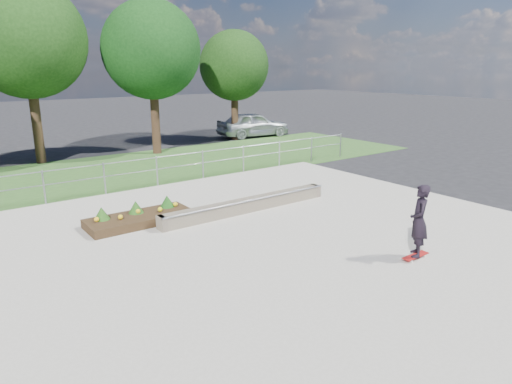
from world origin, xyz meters
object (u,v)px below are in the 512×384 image
(parked_car, at_px, (253,124))
(skateboarder, at_px, (419,221))
(grind_ledge, at_px, (247,205))
(planter_bed, at_px, (139,217))

(parked_car, bearing_deg, skateboarder, 162.08)
(grind_ledge, distance_m, parked_car, 16.17)
(grind_ledge, bearing_deg, parked_car, 53.02)
(skateboarder, xyz_separation_m, parked_car, (8.67, 18.26, -0.19))
(planter_bed, bearing_deg, grind_ledge, -17.30)
(planter_bed, relative_size, parked_car, 0.63)
(grind_ledge, relative_size, parked_car, 1.27)
(planter_bed, distance_m, parked_car, 17.56)
(grind_ledge, xyz_separation_m, parked_car, (9.72, 12.91, 0.54))
(planter_bed, bearing_deg, skateboarder, -56.39)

